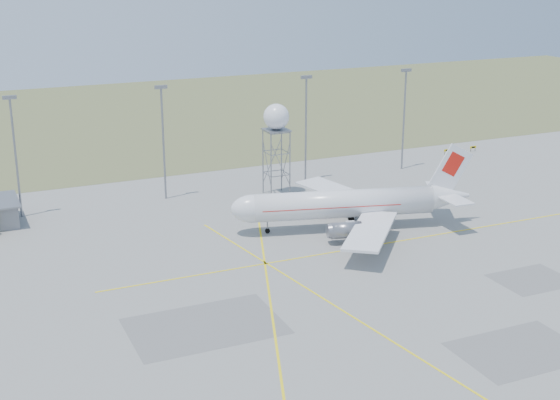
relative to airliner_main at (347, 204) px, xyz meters
name	(u,v)px	position (x,y,z in m)	size (l,w,h in m)	color
ground	(418,348)	(-11.98, -38.41, -4.10)	(400.00, 400.00, 0.00)	gray
grass_strip	(125,118)	(-11.98, 101.59, -4.09)	(400.00, 120.00, 0.03)	#5C6B3A
mast_a	(15,147)	(-46.98, 27.59, 7.97)	(2.20, 0.50, 20.50)	slate
mast_b	(163,133)	(-21.98, 27.59, 7.97)	(2.20, 0.50, 20.50)	slate
mast_c	(306,120)	(6.02, 27.59, 7.97)	(2.20, 0.50, 20.50)	slate
mast_d	(404,111)	(28.02, 27.59, 7.97)	(2.20, 0.50, 20.50)	slate
taxi_sign_near	(447,151)	(43.62, 33.58, -3.21)	(1.60, 0.17, 1.20)	black
taxi_sign_far	(473,147)	(50.62, 33.58, -3.21)	(1.60, 0.17, 1.20)	black
airliner_main	(347,204)	(0.00, 0.00, 0.00)	(38.95, 37.07, 13.39)	white
radar_tower	(276,144)	(-2.73, 21.74, 5.32)	(4.64, 4.64, 16.80)	slate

